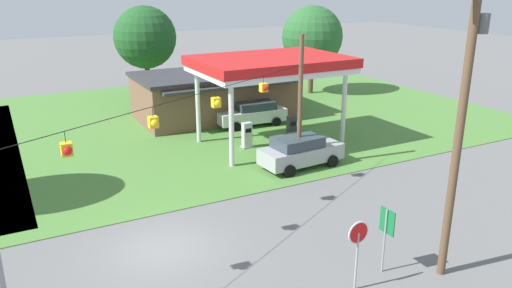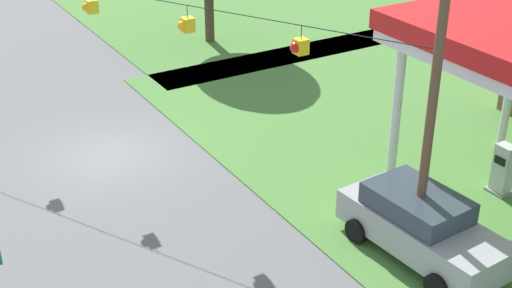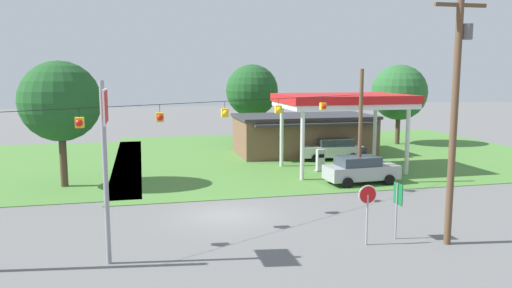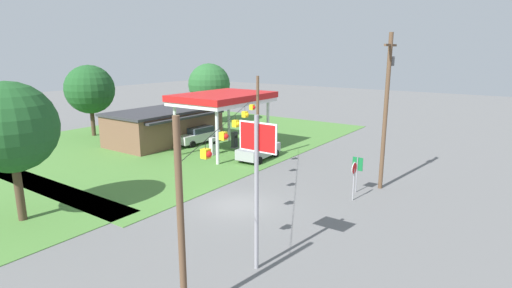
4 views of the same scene
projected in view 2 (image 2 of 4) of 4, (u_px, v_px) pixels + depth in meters
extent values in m
plane|color=slate|center=(108.00, 156.00, 23.63)|extent=(160.00, 160.00, 0.00)
cylinder|color=silver|center=(396.00, 116.00, 20.99)|extent=(0.28, 0.28, 4.55)
cylinder|color=silver|center=(511.00, 84.00, 23.22)|extent=(0.28, 0.28, 4.55)
cube|color=gray|center=(499.00, 191.00, 21.46)|extent=(0.71, 0.56, 0.12)
cube|color=silver|center=(503.00, 168.00, 21.09)|extent=(0.55, 0.40, 1.49)
cube|color=black|center=(500.00, 161.00, 20.86)|extent=(0.39, 0.03, 0.24)
cube|color=#9E9EA3|center=(422.00, 231.00, 18.29)|extent=(4.73, 2.15, 0.85)
cube|color=#333D47|center=(417.00, 203.00, 18.17)|extent=(2.65, 1.86, 0.58)
cylinder|color=black|center=(489.00, 260.00, 17.91)|extent=(0.69, 0.26, 0.68)
cylinder|color=black|center=(437.00, 287.00, 16.95)|extent=(0.69, 0.26, 0.68)
cylinder|color=black|center=(407.00, 210.00, 20.02)|extent=(0.69, 0.26, 0.68)
cylinder|color=black|center=(356.00, 231.00, 19.06)|extent=(0.69, 0.26, 0.68)
cylinder|color=brown|center=(429.00, 129.00, 17.13)|extent=(0.24, 0.24, 7.21)
cube|color=yellow|center=(92.00, 6.00, 21.33)|extent=(0.32, 0.32, 0.40)
sphere|color=yellow|center=(86.00, 7.00, 21.26)|extent=(0.28, 0.28, 0.28)
cylinder|color=black|center=(187.00, 11.00, 19.54)|extent=(0.02, 0.02, 0.35)
cube|color=yellow|center=(188.00, 25.00, 19.71)|extent=(0.32, 0.32, 0.40)
sphere|color=yellow|center=(182.00, 26.00, 19.63)|extent=(0.28, 0.28, 0.28)
cylinder|color=black|center=(301.00, 32.00, 17.92)|extent=(0.02, 0.02, 0.35)
cube|color=yellow|center=(301.00, 46.00, 18.09)|extent=(0.32, 0.32, 0.40)
sphere|color=red|center=(295.00, 48.00, 18.01)|extent=(0.28, 0.28, 0.28)
cylinder|color=#4C3828|center=(209.00, 7.00, 33.30)|extent=(0.44, 0.44, 3.33)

